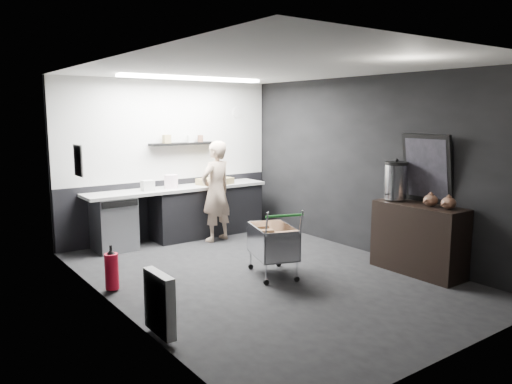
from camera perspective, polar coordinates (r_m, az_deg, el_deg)
floor at (r=6.74m, az=1.01°, el=-9.52°), size 5.50×5.50×0.00m
ceiling at (r=6.42m, az=1.08°, el=14.00°), size 5.50×5.50×0.00m
wall_back at (r=8.78m, az=-9.88°, el=3.70°), size 5.50×0.00×5.50m
wall_front at (r=4.58m, az=22.28°, el=-1.60°), size 5.50×0.00×5.50m
wall_left at (r=5.48m, az=-15.87°, el=0.37°), size 0.00×5.50×5.50m
wall_right at (r=7.81m, az=12.85°, el=2.96°), size 0.00×5.50×5.50m
kitchen_wall_panel at (r=8.73m, az=-9.91°, el=6.96°), size 3.95×0.02×1.70m
dado_panel at (r=8.88m, az=-9.68°, el=-1.78°), size 3.95×0.02×1.00m
floating_shelf at (r=8.73m, az=-8.37°, el=5.48°), size 1.20×0.22×0.04m
wall_clock at (r=9.42m, az=-2.18°, el=9.05°), size 0.20×0.03×0.20m
poster at (r=6.69m, az=-19.67°, el=3.41°), size 0.02×0.30×0.40m
poster_red_band at (r=6.69m, az=-19.66°, el=4.01°), size 0.02×0.22×0.10m
radiator at (r=4.95m, az=-10.98°, el=-12.38°), size 0.10×0.50×0.60m
ceiling_strip at (r=7.96m, az=-7.20°, el=12.74°), size 2.40×0.20×0.04m
prep_counter at (r=8.68m, az=-7.95°, el=-2.28°), size 3.20×0.61×0.90m
person at (r=8.38m, az=-4.59°, el=0.08°), size 0.69×0.54×1.69m
shopping_cart at (r=6.63m, az=1.92°, el=-5.94°), size 0.74×0.98×0.91m
sideboard at (r=7.07m, az=17.96°, el=-4.09°), size 0.53×1.25×1.87m
fire_extinguisher at (r=6.35m, az=-16.16°, el=-8.56°), size 0.16×0.16×0.54m
cardboard_box at (r=8.82m, az=-4.71°, el=1.25°), size 0.64×0.55×0.11m
pink_tub at (r=8.46m, az=-9.68°, el=1.21°), size 0.22×0.22×0.22m
white_container at (r=8.23m, az=-12.27°, el=0.72°), size 0.19×0.15×0.17m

